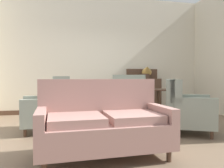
% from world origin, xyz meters
% --- Properties ---
extents(ground, '(8.56, 8.56, 0.00)m').
position_xyz_m(ground, '(0.00, 0.00, 0.00)').
color(ground, brown).
extents(wall_back, '(6.27, 0.08, 3.36)m').
position_xyz_m(wall_back, '(0.00, 2.61, 1.68)').
color(wall_back, beige).
rests_on(wall_back, ground).
extents(baseboard_back, '(6.11, 0.03, 0.12)m').
position_xyz_m(baseboard_back, '(0.00, 2.55, 0.06)').
color(baseboard_back, '#4C3323').
rests_on(baseboard_back, ground).
extents(coffee_table, '(0.93, 0.93, 0.49)m').
position_xyz_m(coffee_table, '(-0.07, 0.34, 0.41)').
color(coffee_table, '#4C3323').
rests_on(coffee_table, ground).
extents(porcelain_vase, '(0.20, 0.20, 0.37)m').
position_xyz_m(porcelain_vase, '(-0.07, 0.39, 0.64)').
color(porcelain_vase, beige).
rests_on(porcelain_vase, coffee_table).
extents(settee, '(1.65, 0.88, 0.98)m').
position_xyz_m(settee, '(-0.64, -1.04, 0.41)').
color(settee, tan).
rests_on(settee, ground).
extents(armchair_far_left, '(1.04, 1.07, 1.07)m').
position_xyz_m(armchair_far_left, '(0.51, 1.44, 0.45)').
color(armchair_far_left, gray).
rests_on(armchair_far_left, ground).
extents(armchair_near_window, '(0.88, 0.89, 1.02)m').
position_xyz_m(armchair_near_window, '(-1.36, 0.53, 0.43)').
color(armchair_near_window, gray).
rests_on(armchair_near_window, ground).
extents(armchair_near_sideboard, '(1.09, 1.10, 0.97)m').
position_xyz_m(armchair_near_sideboard, '(1.03, -0.19, 0.42)').
color(armchair_near_sideboard, gray).
rests_on(armchair_near_sideboard, ground).
extents(side_table, '(0.59, 0.59, 0.74)m').
position_xyz_m(side_table, '(1.06, 1.00, 0.45)').
color(side_table, '#4C3323').
rests_on(side_table, ground).
extents(sideboard, '(0.96, 0.35, 1.25)m').
position_xyz_m(sideboard, '(1.20, 2.31, 0.55)').
color(sideboard, '#4C3323').
rests_on(sideboard, ground).
extents(gramophone, '(0.39, 0.44, 0.46)m').
position_xyz_m(gramophone, '(1.24, 2.23, 1.18)').
color(gramophone, '#4C3323').
rests_on(gramophone, sideboard).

